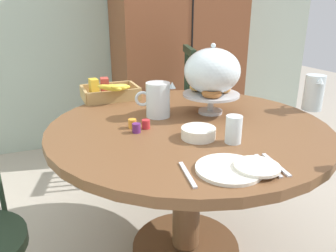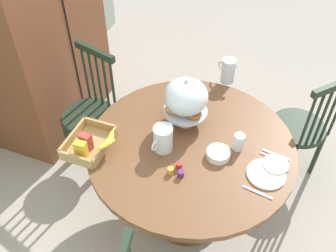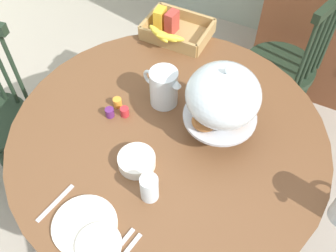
# 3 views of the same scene
# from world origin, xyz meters

# --- Properties ---
(ground_plane) EXTENTS (10.00, 10.00, 0.00)m
(ground_plane) POSITION_xyz_m (0.00, 0.00, 0.00)
(ground_plane) COLOR #A89E8E
(wooden_armoire) EXTENTS (1.18, 0.60, 1.96)m
(wooden_armoire) POSITION_xyz_m (0.65, 1.50, 0.98)
(wooden_armoire) COLOR brown
(wooden_armoire) RESTS_ON ground_plane
(dining_table) EXTENTS (1.27, 1.27, 0.74)m
(dining_table) POSITION_xyz_m (0.06, 0.05, 0.54)
(dining_table) COLOR brown
(dining_table) RESTS_ON ground_plane
(windsor_chair_near_window) EXTENTS (0.42, 0.42, 0.97)m
(windsor_chair_near_window) POSITION_xyz_m (0.34, 0.94, 0.45)
(windsor_chair_near_window) COLOR #1E2D1E
(windsor_chair_near_window) RESTS_ON ground_plane
(windsor_chair_facing_door) EXTENTS (0.47, 0.47, 0.97)m
(windsor_chair_facing_door) POSITION_xyz_m (0.75, -0.59, 0.45)
(windsor_chair_facing_door) COLOR #1E2D1E
(windsor_chair_facing_door) RESTS_ON ground_plane
(pastry_stand_with_dome) EXTENTS (0.28, 0.28, 0.34)m
(pastry_stand_with_dome) POSITION_xyz_m (0.23, 0.15, 0.94)
(pastry_stand_with_dome) COLOR silver
(pastry_stand_with_dome) RESTS_ON dining_table
(orange_juice_pitcher) EXTENTS (0.11, 0.17, 0.18)m
(orange_juice_pitcher) POSITION_xyz_m (0.75, -0.00, 0.82)
(orange_juice_pitcher) COLOR silver
(orange_juice_pitcher) RESTS_ON dining_table
(milk_pitcher) EXTENTS (0.20, 0.12, 0.17)m
(milk_pitcher) POSITION_xyz_m (-0.03, 0.19, 0.82)
(milk_pitcher) COLOR silver
(milk_pitcher) RESTS_ON dining_table
(cereal_basket) EXTENTS (0.32, 0.30, 0.12)m
(cereal_basket) POSITION_xyz_m (-0.18, 0.60, 0.78)
(cereal_basket) COLOR tan
(cereal_basket) RESTS_ON dining_table
(china_plate_large) EXTENTS (0.22, 0.22, 0.01)m
(china_plate_large) POSITION_xyz_m (-0.01, -0.42, 0.75)
(china_plate_large) COLOR white
(china_plate_large) RESTS_ON dining_table
(china_plate_small) EXTENTS (0.15, 0.15, 0.01)m
(china_plate_small) POSITION_xyz_m (0.07, -0.46, 0.76)
(china_plate_small) COLOR white
(china_plate_small) RESTS_ON china_plate_large
(cereal_bowl) EXTENTS (0.14, 0.14, 0.04)m
(cereal_bowl) POSITION_xyz_m (0.02, -0.13, 0.76)
(cereal_bowl) COLOR white
(cereal_bowl) RESTS_ON dining_table
(drinking_glass) EXTENTS (0.06, 0.06, 0.11)m
(drinking_glass) POSITION_xyz_m (0.13, -0.22, 0.80)
(drinking_glass) COLOR silver
(drinking_glass) RESTS_ON dining_table
(jam_jar_strawberry) EXTENTS (0.04, 0.04, 0.04)m
(jam_jar_strawberry) POSITION_xyz_m (-0.14, 0.05, 0.76)
(jam_jar_strawberry) COLOR #B7282D
(jam_jar_strawberry) RESTS_ON dining_table
(jam_jar_apricot) EXTENTS (0.04, 0.04, 0.04)m
(jam_jar_apricot) POSITION_xyz_m (-0.19, 0.08, 0.76)
(jam_jar_apricot) COLOR orange
(jam_jar_apricot) RESTS_ON dining_table
(jam_jar_grape) EXTENTS (0.04, 0.04, 0.04)m
(jam_jar_grape) POSITION_xyz_m (-0.19, 0.02, 0.76)
(jam_jar_grape) COLOR #5B2366
(jam_jar_grape) RESTS_ON dining_table
(table_knife) EXTENTS (0.04, 0.17, 0.01)m
(table_knife) POSITION_xyz_m (0.13, -0.44, 0.74)
(table_knife) COLOR silver
(table_knife) RESTS_ON dining_table
(dinner_fork) EXTENTS (0.04, 0.17, 0.01)m
(dinner_fork) POSITION_xyz_m (0.15, -0.45, 0.74)
(dinner_fork) COLOR silver
(dinner_fork) RESTS_ON dining_table
(soup_spoon) EXTENTS (0.04, 0.17, 0.01)m
(soup_spoon) POSITION_xyz_m (-0.15, -0.40, 0.74)
(soup_spoon) COLOR silver
(soup_spoon) RESTS_ON dining_table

